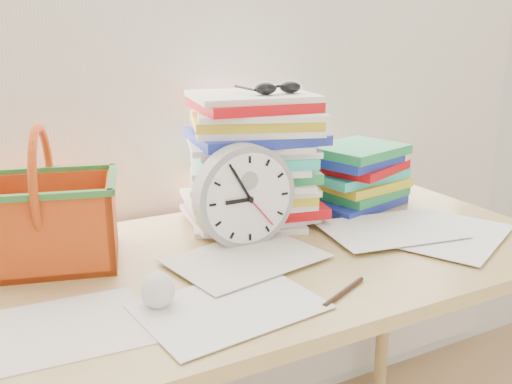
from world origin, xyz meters
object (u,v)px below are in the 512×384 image
desk (255,286)px  paper_stack (253,159)px  book_stack (358,175)px  clock (244,196)px  basket (44,197)px

desk → paper_stack: size_ratio=4.32×
paper_stack → book_stack: bearing=-2.7°
clock → basket: basket is taller
desk → clock: 0.20m
basket → book_stack: bearing=16.5°
clock → book_stack: bearing=16.6°
paper_stack → clock: paper_stack is taller
paper_stack → book_stack: size_ratio=1.14×
desk → book_stack: size_ratio=4.93×
paper_stack → book_stack: paper_stack is taller
book_stack → paper_stack: bearing=177.3°
paper_stack → basket: size_ratio=1.14×
book_stack → desk: bearing=-156.2°
paper_stack → desk: bearing=-116.3°
paper_stack → book_stack: (0.32, -0.02, -0.08)m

